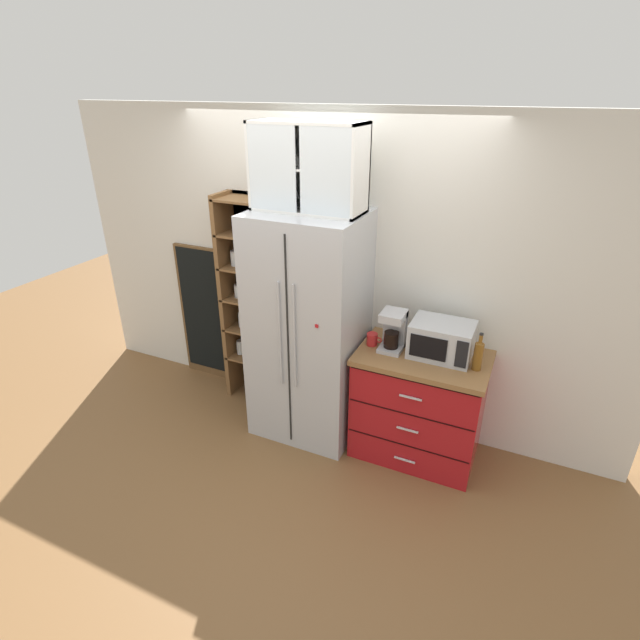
% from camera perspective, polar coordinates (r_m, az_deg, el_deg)
% --- Properties ---
extents(ground_plane, '(10.59, 10.59, 0.00)m').
position_cam_1_polar(ground_plane, '(4.37, -1.27, -11.96)').
color(ground_plane, brown).
extents(wall_back_cream, '(4.90, 0.10, 2.55)m').
position_cam_1_polar(wall_back_cream, '(4.07, 1.02, 5.64)').
color(wall_back_cream, silver).
rests_on(wall_back_cream, ground).
extents(refrigerator, '(0.83, 0.70, 1.86)m').
position_cam_1_polar(refrigerator, '(3.88, -1.34, -0.97)').
color(refrigerator, '#B7BABF').
rests_on(refrigerator, ground).
extents(pantry_shelf_column, '(0.49, 0.32, 1.89)m').
position_cam_1_polar(pantry_shelf_column, '(4.38, -7.89, 2.43)').
color(pantry_shelf_column, brown).
rests_on(pantry_shelf_column, ground).
extents(counter_cabinet, '(0.96, 0.63, 0.88)m').
position_cam_1_polar(counter_cabinet, '(3.91, 11.40, -9.63)').
color(counter_cabinet, '#A8161C').
rests_on(counter_cabinet, ground).
extents(microwave, '(0.44, 0.33, 0.26)m').
position_cam_1_polar(microwave, '(3.64, 13.98, -2.23)').
color(microwave, '#B7BABF').
rests_on(microwave, counter_cabinet).
extents(coffee_maker, '(0.17, 0.20, 0.31)m').
position_cam_1_polar(coffee_maker, '(3.66, 8.55, -1.13)').
color(coffee_maker, '#B7B7BC').
rests_on(coffee_maker, counter_cabinet).
extents(mug_red, '(0.12, 0.08, 0.09)m').
position_cam_1_polar(mug_red, '(3.74, 6.12, -2.24)').
color(mug_red, red).
rests_on(mug_red, counter_cabinet).
extents(bottle_amber, '(0.07, 0.07, 0.28)m').
position_cam_1_polar(bottle_amber, '(3.54, 17.97, -3.75)').
color(bottle_amber, brown).
rests_on(bottle_amber, counter_cabinet).
extents(bottle_green, '(0.07, 0.07, 0.25)m').
position_cam_1_polar(bottle_green, '(3.61, 12.08, -2.69)').
color(bottle_green, '#285B33').
rests_on(bottle_green, counter_cabinet).
extents(upper_cabinet, '(0.80, 0.32, 0.60)m').
position_cam_1_polar(upper_cabinet, '(3.55, -1.21, 17.35)').
color(upper_cabinet, silver).
rests_on(upper_cabinet, refrigerator).
extents(chalkboard_menu, '(0.60, 0.04, 1.34)m').
position_cam_1_polar(chalkboard_menu, '(4.84, -13.00, 0.70)').
color(chalkboard_menu, brown).
rests_on(chalkboard_menu, ground).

